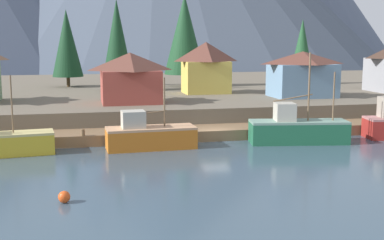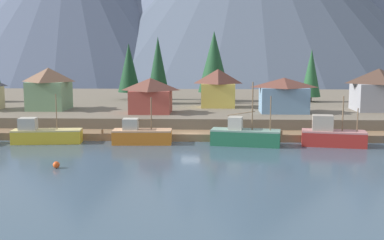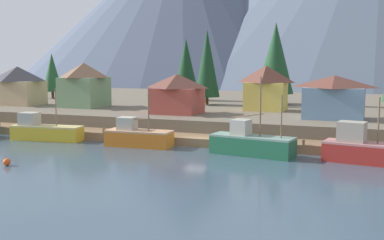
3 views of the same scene
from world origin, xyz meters
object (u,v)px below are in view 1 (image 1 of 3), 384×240
conifer_mid_left (185,35)px  channel_buoy (64,197)px  fishing_boat_green (297,130)px  house_red (130,77)px  fishing_boat_orange (149,136)px  house_blue (302,74)px  conifer_back_left (302,49)px  conifer_mid_right (67,43)px  conifer_near_left (117,40)px  house_yellow (206,67)px

conifer_mid_left → channel_buoy: size_ratio=19.03×
fishing_boat_green → house_red: size_ratio=1.39×
fishing_boat_orange → house_red: house_red is taller
house_blue → fishing_boat_orange: bearing=-145.8°
fishing_boat_orange → conifer_back_left: 41.87m
fishing_boat_orange → house_blue: size_ratio=1.01×
conifer_back_left → conifer_mid_right: bearing=174.9°
fishing_boat_green → conifer_near_left: size_ratio=0.75×
house_yellow → conifer_mid_right: conifer_mid_right is taller
conifer_mid_right → channel_buoy: (0.43, -47.35, -8.45)m
fishing_boat_orange → house_yellow: house_yellow is taller
conifer_mid_right → house_red: bearing=-71.8°
house_red → conifer_mid_right: 22.52m
conifer_mid_left → conifer_mid_right: 17.05m
fishing_boat_orange → fishing_boat_green: bearing=-4.4°
house_red → conifer_back_left: (28.14, 17.99, 2.70)m
fishing_boat_orange → fishing_boat_green: (13.45, -0.53, 0.09)m
house_red → conifer_near_left: conifer_near_left is taller
house_red → channel_buoy: house_red is taller
conifer_near_left → conifer_mid_right: bearing=131.3°
house_red → conifer_near_left: bearing=91.4°
house_blue → conifer_back_left: 18.40m
fishing_boat_green → channel_buoy: (-20.25, -13.21, -0.88)m
conifer_mid_left → fishing_boat_green: bearing=-82.9°
channel_buoy → house_blue: bearing=45.4°
conifer_mid_right → conifer_near_left: bearing=-48.7°
fishing_boat_orange → channel_buoy: fishing_boat_orange is taller
fishing_boat_orange → house_red: (-0.26, 12.49, 4.14)m
house_red → conifer_mid_left: size_ratio=0.49×
conifer_mid_left → conifer_mid_right: (-16.78, 2.76, -1.25)m
house_red → conifer_mid_left: bearing=61.9°
conifer_near_left → house_red: bearing=-88.6°
fishing_boat_orange → conifer_mid_right: bearing=100.0°
fishing_boat_green → house_red: fishing_boat_green is taller
conifer_near_left → conifer_back_left: bearing=8.8°
house_blue → conifer_mid_left: bearing=122.6°
fishing_boat_orange → house_yellow: size_ratio=1.18×
fishing_boat_green → conifer_mid_right: conifer_mid_right is taller
fishing_boat_orange → conifer_near_left: size_ratio=0.64×
conifer_mid_right → fishing_boat_orange: bearing=-77.9°
fishing_boat_orange → channel_buoy: bearing=-118.4°
fishing_boat_orange → house_yellow: (10.25, 20.75, 4.70)m
fishing_boat_green → house_yellow: house_yellow is taller
house_yellow → channel_buoy: size_ratio=9.32×
fishing_boat_orange → house_blue: house_blue is taller
conifer_mid_right → conifer_back_left: 35.26m
house_yellow → conifer_mid_right: size_ratio=0.59×
house_blue → conifer_near_left: bearing=149.9°
fishing_boat_green → conifer_mid_left: size_ratio=0.68×
channel_buoy → fishing_boat_green: bearing=33.1°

